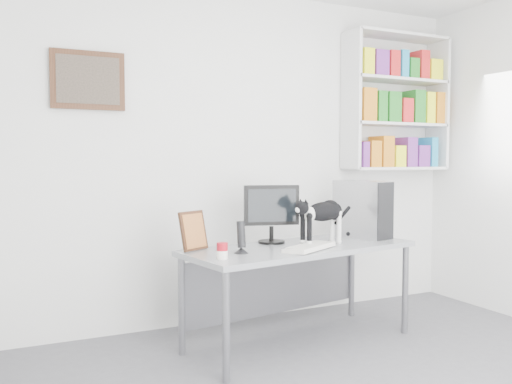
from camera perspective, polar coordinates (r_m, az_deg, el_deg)
room at (r=2.83m, az=16.66°, el=3.68°), size 4.01×4.01×2.70m
bookshelf at (r=5.17m, az=14.54°, el=9.11°), size 1.03×0.28×1.24m
wall_art at (r=4.15m, az=-17.27°, el=11.17°), size 0.52×0.04×0.42m
desk at (r=3.99m, az=4.66°, el=-10.70°), size 1.80×0.95×0.71m
monitor at (r=3.99m, az=1.64°, el=-2.28°), size 0.45×0.29×0.44m
keyboard at (r=3.75m, az=5.65°, el=-5.80°), size 0.47×0.37×0.03m
pc_tower at (r=4.36m, az=11.10°, el=-1.78°), size 0.30×0.49×0.45m
speaker at (r=3.58m, az=-1.57°, el=-4.71°), size 0.11×0.11×0.22m
leaning_print at (r=3.71m, az=-6.62°, el=-4.00°), size 0.24×0.18×0.28m
soup_can at (r=3.38m, az=-3.58°, el=-6.20°), size 0.07×0.07×0.10m
cat at (r=3.93m, az=7.02°, el=-3.21°), size 0.55×0.30×0.33m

